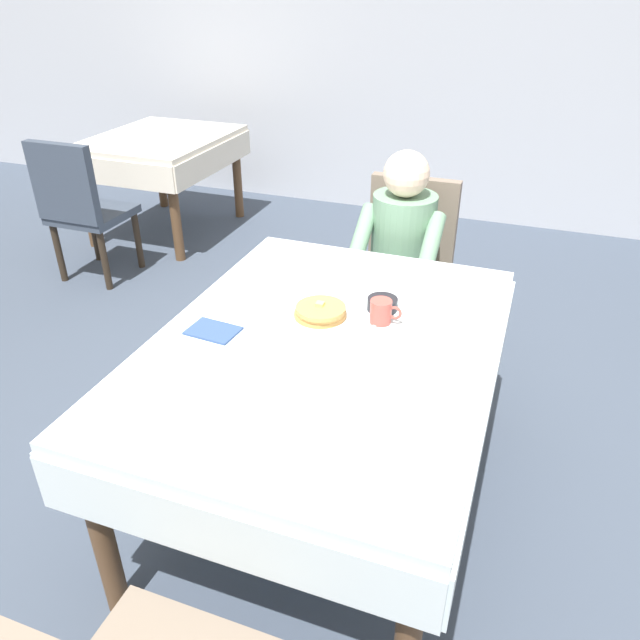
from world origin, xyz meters
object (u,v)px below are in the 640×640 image
object	(u,v)px
chair_diner	(406,261)
fork_left_of_plate	(268,313)
cup_coffee	(381,312)
knife_right_of_plate	(370,332)
background_chair_empty	(80,204)
dining_table_main	(325,361)
plate_breakfast	(320,318)
bowl_butter	(382,304)
background_table_far	(162,152)
spoon_near_edge	(288,371)
diner_person	(400,247)
breakfast_stack	(320,311)

from	to	relation	value
chair_diner	fork_left_of_plate	bearing A→B (deg)	76.17
cup_coffee	fork_left_of_plate	world-z (taller)	cup_coffee
knife_right_of_plate	background_chair_empty	size ratio (longest dim) A/B	0.22
dining_table_main	plate_breakfast	world-z (taller)	plate_breakfast
fork_left_of_plate	knife_right_of_plate	bearing A→B (deg)	-95.56
bowl_butter	background_table_far	bearing A→B (deg)	138.37
plate_breakfast	spoon_near_edge	distance (m)	0.33
background_table_far	diner_person	bearing A→B (deg)	-30.21
cup_coffee	knife_right_of_plate	xyz separation A→B (m)	(-0.01, -0.08, -0.04)
background_chair_empty	dining_table_main	bearing A→B (deg)	-31.69
breakfast_stack	fork_left_of_plate	world-z (taller)	breakfast_stack
cup_coffee	bowl_butter	xyz separation A→B (m)	(-0.02, 0.09, -0.02)
dining_table_main	cup_coffee	world-z (taller)	cup_coffee
chair_diner	diner_person	distance (m)	0.21
breakfast_stack	fork_left_of_plate	size ratio (longest dim) A/B	1.05
cup_coffee	knife_right_of_plate	size ratio (longest dim) A/B	0.57
plate_breakfast	fork_left_of_plate	size ratio (longest dim) A/B	1.56
background_chair_empty	fork_left_of_plate	bearing A→B (deg)	-33.02
breakfast_stack	cup_coffee	size ratio (longest dim) A/B	1.68
fork_left_of_plate	dining_table_main	bearing A→B (deg)	-116.04
breakfast_stack	cup_coffee	world-z (taller)	cup_coffee
knife_right_of_plate	cup_coffee	bearing A→B (deg)	-7.54
spoon_near_edge	background_table_far	world-z (taller)	spoon_near_edge
knife_right_of_plate	background_table_far	xyz separation A→B (m)	(-2.24, 2.16, -0.12)
cup_coffee	background_chair_empty	distance (m)	2.54
bowl_butter	chair_diner	bearing A→B (deg)	96.89
spoon_near_edge	knife_right_of_plate	bearing A→B (deg)	49.45
background_table_far	dining_table_main	bearing A→B (deg)	-46.87
breakfast_stack	bowl_butter	distance (m)	0.24
cup_coffee	spoon_near_edge	world-z (taller)	cup_coffee
background_table_far	fork_left_of_plate	bearing A→B (deg)	-49.23
chair_diner	breakfast_stack	bearing A→B (deg)	86.03
chair_diner	breakfast_stack	world-z (taller)	chair_diner
chair_diner	bowl_butter	bearing A→B (deg)	96.89
diner_person	fork_left_of_plate	world-z (taller)	diner_person
knife_right_of_plate	background_chair_empty	bearing A→B (deg)	64.19
knife_right_of_plate	breakfast_stack	bearing A→B (deg)	86.65
chair_diner	breakfast_stack	distance (m)	1.09
diner_person	bowl_butter	bearing A→B (deg)	98.30
background_chair_empty	knife_right_of_plate	bearing A→B (deg)	-28.36
plate_breakfast	background_chair_empty	world-z (taller)	background_chair_empty
breakfast_stack	cup_coffee	distance (m)	0.21
plate_breakfast	background_chair_empty	bearing A→B (deg)	149.89
knife_right_of_plate	background_chair_empty	xyz separation A→B (m)	(-2.24, 1.21, -0.21)
knife_right_of_plate	spoon_near_edge	bearing A→B (deg)	153.46
background_chair_empty	cup_coffee	bearing A→B (deg)	-26.57
cup_coffee	spoon_near_edge	xyz separation A→B (m)	(-0.19, -0.39, -0.04)
bowl_butter	spoon_near_edge	distance (m)	0.51
background_table_far	plate_breakfast	bearing A→B (deg)	-46.20
breakfast_stack	fork_left_of_plate	distance (m)	0.20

